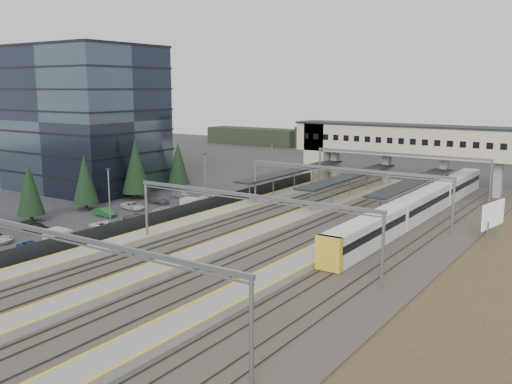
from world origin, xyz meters
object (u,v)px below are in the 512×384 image
Objects in this scene: relay_cabin_far at (191,206)px; train at (420,206)px; footbridge at (391,143)px; office_building at (84,118)px; billboard at (493,216)px; relay_cabin_near at (58,240)px.

train is at bearing 27.27° from relay_cabin_far.
footbridge is at bearing 66.41° from relay_cabin_far.
billboard is at bearing 1.08° from office_building.
relay_cabin_near is 0.05× the size of train.
train is at bearing -59.88° from footbridge.
relay_cabin_near is at bearing -143.51° from billboard.
relay_cabin_far is at bearing -113.59° from footbridge.
office_building is 30.79m from relay_cabin_far.
office_building is at bearing -178.92° from billboard.
relay_cabin_near is 45.85m from train.
footbridge is at bearing 34.47° from office_building.
relay_cabin_far is at bearing -11.12° from office_building.
relay_cabin_near is 48.25m from billboard.
billboard is (66.64, 1.25, -8.93)m from office_building.
footbridge is at bearing 120.12° from train.
office_building is 57.62m from train.
train is at bearing 8.93° from office_building.
billboard is at bearing 36.49° from relay_cabin_near.
relay_cabin_far is 39.38m from footbridge.
office_building is 40.64m from relay_cabin_near.
office_building reaches higher than footbridge.
footbridge reaches higher than billboard.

